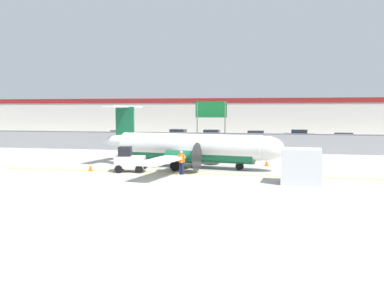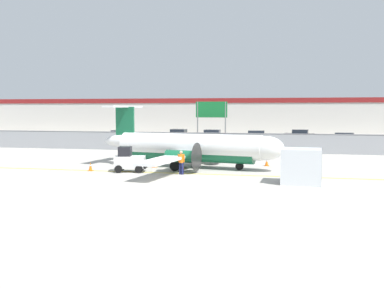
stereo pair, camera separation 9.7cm
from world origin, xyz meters
The scene contains 19 objects.
ground_plane centered at (0.00, 2.00, 0.00)m, with size 140.00×140.00×0.01m.
perimeter_fence centered at (0.00, 18.00, 1.12)m, with size 98.00×0.10×2.10m.
parking_lot_strip centered at (0.00, 29.50, 0.06)m, with size 98.00×17.00×0.12m.
background_building centered at (0.00, 47.99, 3.26)m, with size 91.00×8.10×6.50m.
commuter_airplane centered at (0.13, 5.19, 1.60)m, with size 15.28×16.04×4.92m.
baggage_tug centered at (-4.03, 2.01, 0.86)m, with size 2.49×1.73×1.88m.
ground_crew_worker centered at (0.04, 1.54, 0.95)m, with size 0.54×0.43×1.70m.
cargo_container centered at (8.23, -0.66, 1.10)m, with size 2.55×2.18×2.20m.
traffic_cone_near_left centered at (-2.90, 4.79, 0.31)m, with size 0.36×0.36×0.64m.
traffic_cone_near_right centered at (-7.06, 1.89, 0.31)m, with size 0.36×0.36×0.64m.
traffic_cone_far_left centered at (5.86, 7.41, 0.31)m, with size 0.36×0.36×0.64m.
traffic_cone_far_right centered at (-0.48, 4.18, 0.31)m, with size 0.36×0.36×0.64m.
parked_car_0 centered at (-15.27, 28.71, 0.89)m, with size 4.32×2.25×1.58m.
parked_car_1 centered at (-7.95, 33.53, 0.89)m, with size 4.35×2.33×1.58m.
parked_car_2 centered at (-2.61, 32.95, 0.89)m, with size 4.26×2.12×1.58m.
parked_car_3 centered at (3.53, 31.63, 0.89)m, with size 4.25×2.10×1.58m.
parked_car_4 centered at (9.61, 35.88, 0.89)m, with size 4.39×2.45×1.58m.
parked_car_5 centered at (14.84, 28.34, 0.89)m, with size 4.34×2.31×1.58m.
highway_sign centered at (-0.79, 20.18, 4.14)m, with size 3.60×0.14×5.50m.
Camera 1 is at (6.83, -27.85, 4.64)m, focal length 40.00 mm.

